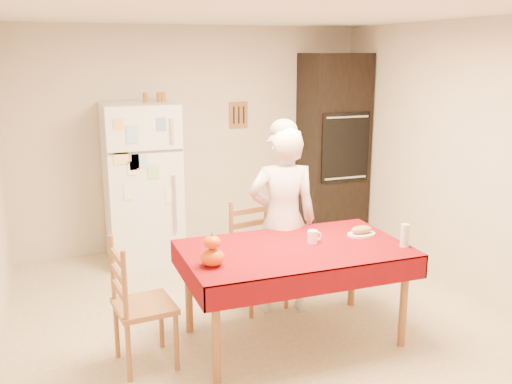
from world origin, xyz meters
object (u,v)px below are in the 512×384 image
refrigerator (142,184)px  coffee_mug (313,237)px  pumpkin_lower (212,257)px  bread_plate (361,234)px  chair_far (255,250)px  oven_cabinet (333,148)px  chair_left (135,300)px  dining_table (294,256)px  seated_woman (283,221)px  wine_glass (405,235)px

refrigerator → coffee_mug: size_ratio=17.00×
pumpkin_lower → bread_plate: bearing=10.1°
chair_far → pumpkin_lower: bearing=-137.3°
oven_cabinet → pumpkin_lower: 3.24m
chair_left → coffee_mug: bearing=-94.9°
chair_left → dining_table: bearing=-96.8°
chair_left → bread_plate: bearing=-94.2°
dining_table → seated_woman: (0.13, 0.53, 0.12)m
oven_cabinet → bread_plate: bearing=-111.7°
chair_far → wine_glass: (0.85, -0.99, 0.34)m
seated_woman → chair_far: bearing=-33.5°
dining_table → chair_far: chair_far is taller
refrigerator → coffee_mug: (0.97, -2.14, -0.04)m
refrigerator → chair_far: bearing=-63.3°
dining_table → seated_woman: 0.56m
dining_table → chair_left: chair_left is taller
seated_woman → bread_plate: 0.68m
wine_glass → bread_plate: 0.40m
refrigerator → oven_cabinet: 2.29m
oven_cabinet → pumpkin_lower: (-2.18, -2.39, -0.28)m
refrigerator → seated_woman: refrigerator is taller
dining_table → wine_glass: (0.80, -0.27, 0.16)m
chair_far → wine_glass: bearing=-60.6°
chair_left → seated_woman: seated_woman is taller
oven_cabinet → chair_left: (-2.70, -2.21, -0.59)m
chair_far → seated_woman: bearing=-57.5°
seated_woman → coffee_mug: seated_woman is taller
chair_left → wine_glass: chair_left is taller
oven_cabinet → pumpkin_lower: size_ratio=13.10×
seated_woman → bread_plate: (0.50, -0.45, -0.04)m
bread_plate → seated_woman: bearing=138.0°
oven_cabinet → coffee_mug: 2.57m
wine_glass → bread_plate: size_ratio=0.73×
pumpkin_lower → refrigerator: bearing=92.5°
refrigerator → chair_left: refrigerator is taller
seated_woman → coffee_mug: bearing=108.3°
oven_cabinet → chair_far: size_ratio=2.32×
bread_plate → wine_glass: bearing=-64.0°
refrigerator → wine_glass: bearing=-57.1°
seated_woman → refrigerator: bearing=-48.2°
dining_table → coffee_mug: (0.17, 0.04, 0.12)m
bread_plate → pumpkin_lower: bearing=-169.9°
seated_woman → pumpkin_lower: 1.07m
chair_left → bread_plate: (1.84, 0.06, 0.26)m
oven_cabinet → dining_table: (-1.49, -2.23, -0.41)m
refrigerator → dining_table: bearing=-70.0°
oven_cabinet → chair_left: size_ratio=2.32×
dining_table → refrigerator: bearing=110.0°
chair_left → refrigerator: bearing=-16.9°
refrigerator → oven_cabinet: oven_cabinet is taller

